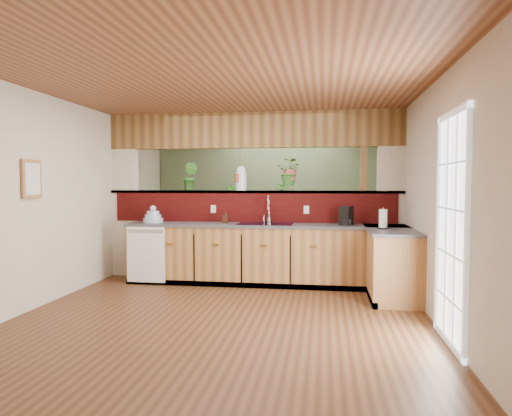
# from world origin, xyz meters

# --- Properties ---
(ground) EXTENTS (4.60, 7.00, 0.01)m
(ground) POSITION_xyz_m (0.00, 0.00, 0.00)
(ground) COLOR #4C2C17
(ground) RESTS_ON ground
(ceiling) EXTENTS (4.60, 7.00, 0.01)m
(ceiling) POSITION_xyz_m (0.00, 0.00, 2.60)
(ceiling) COLOR brown
(ceiling) RESTS_ON ground
(wall_back) EXTENTS (4.60, 0.02, 2.60)m
(wall_back) POSITION_xyz_m (0.00, 3.50, 1.30)
(wall_back) COLOR beige
(wall_back) RESTS_ON ground
(wall_front) EXTENTS (4.60, 0.02, 2.60)m
(wall_front) POSITION_xyz_m (0.00, -3.50, 1.30)
(wall_front) COLOR beige
(wall_front) RESTS_ON ground
(wall_left) EXTENTS (0.02, 7.00, 2.60)m
(wall_left) POSITION_xyz_m (-2.30, 0.00, 1.30)
(wall_left) COLOR beige
(wall_left) RESTS_ON ground
(wall_right) EXTENTS (0.02, 7.00, 2.60)m
(wall_right) POSITION_xyz_m (2.30, 0.00, 1.30)
(wall_right) COLOR beige
(wall_right) RESTS_ON ground
(pass_through_partition) EXTENTS (4.60, 0.21, 2.60)m
(pass_through_partition) POSITION_xyz_m (0.03, 1.35, 1.19)
(pass_through_partition) COLOR beige
(pass_through_partition) RESTS_ON ground
(pass_through_ledge) EXTENTS (4.60, 0.21, 0.04)m
(pass_through_ledge) POSITION_xyz_m (0.00, 1.35, 1.37)
(pass_through_ledge) COLOR brown
(pass_through_ledge) RESTS_ON ground
(header_beam) EXTENTS (4.60, 0.15, 0.55)m
(header_beam) POSITION_xyz_m (0.00, 1.35, 2.33)
(header_beam) COLOR brown
(header_beam) RESTS_ON ground
(sage_backwall) EXTENTS (4.55, 0.02, 2.55)m
(sage_backwall) POSITION_xyz_m (0.00, 3.48, 1.30)
(sage_backwall) COLOR #60754F
(sage_backwall) RESTS_ON ground
(countertop) EXTENTS (4.14, 1.52, 0.90)m
(countertop) POSITION_xyz_m (0.84, 0.87, 0.45)
(countertop) COLOR #966333
(countertop) RESTS_ON ground
(dishwasher) EXTENTS (0.58, 0.03, 0.82)m
(dishwasher) POSITION_xyz_m (-1.48, 0.66, 0.46)
(dishwasher) COLOR white
(dishwasher) RESTS_ON ground
(navy_sink) EXTENTS (0.82, 0.50, 0.18)m
(navy_sink) POSITION_xyz_m (0.25, 0.98, 0.82)
(navy_sink) COLOR black
(navy_sink) RESTS_ON countertop
(french_door) EXTENTS (0.06, 1.02, 2.16)m
(french_door) POSITION_xyz_m (2.27, -1.30, 1.05)
(french_door) COLOR white
(french_door) RESTS_ON ground
(framed_print) EXTENTS (0.04, 0.35, 0.45)m
(framed_print) POSITION_xyz_m (-2.27, -0.80, 1.55)
(framed_print) COLOR #966333
(framed_print) RESTS_ON wall_left
(faucet) EXTENTS (0.18, 0.18, 0.42)m
(faucet) POSITION_xyz_m (0.28, 1.14, 1.12)
(faucet) COLOR #B7B7B2
(faucet) RESTS_ON countertop
(dish_stack) EXTENTS (0.30, 0.30, 0.26)m
(dish_stack) POSITION_xyz_m (-1.48, 0.98, 0.98)
(dish_stack) COLOR #A8B9D9
(dish_stack) RESTS_ON countertop
(soap_dispenser) EXTENTS (0.09, 0.09, 0.18)m
(soap_dispenser) POSITION_xyz_m (-0.36, 1.02, 0.99)
(soap_dispenser) COLOR #3B2115
(soap_dispenser) RESTS_ON countertop
(coffee_maker) EXTENTS (0.14, 0.24, 0.27)m
(coffee_maker) POSITION_xyz_m (1.43, 0.98, 1.02)
(coffee_maker) COLOR black
(coffee_maker) RESTS_ON countertop
(paper_towel) EXTENTS (0.13, 0.13, 0.28)m
(paper_towel) POSITION_xyz_m (1.88, 0.47, 1.03)
(paper_towel) COLOR black
(paper_towel) RESTS_ON countertop
(glass_jar) EXTENTS (0.17, 0.17, 0.38)m
(glass_jar) POSITION_xyz_m (-0.18, 1.35, 1.58)
(glass_jar) COLOR silver
(glass_jar) RESTS_ON pass_through_ledge
(ledge_plant_left) EXTENTS (0.28, 0.25, 0.44)m
(ledge_plant_left) POSITION_xyz_m (-1.00, 1.35, 1.61)
(ledge_plant_left) COLOR #2E5F21
(ledge_plant_left) RESTS_ON pass_through_ledge
(hanging_plant_a) EXTENTS (0.19, 0.17, 0.54)m
(hanging_plant_a) POSITION_xyz_m (-0.20, 1.35, 1.73)
(hanging_plant_a) COLOR brown
(hanging_plant_a) RESTS_ON header_beam
(hanging_plant_b) EXTENTS (0.46, 0.43, 0.53)m
(hanging_plant_b) POSITION_xyz_m (0.59, 1.35, 1.85)
(hanging_plant_b) COLOR brown
(hanging_plant_b) RESTS_ON header_beam
(shelving_console) EXTENTS (1.64, 0.87, 1.06)m
(shelving_console) POSITION_xyz_m (-0.16, 3.25, 0.50)
(shelving_console) COLOR black
(shelving_console) RESTS_ON ground
(shelf_plant_a) EXTENTS (0.25, 0.18, 0.47)m
(shelf_plant_a) POSITION_xyz_m (-0.71, 3.25, 1.26)
(shelf_plant_a) COLOR #2E5F21
(shelf_plant_a) RESTS_ON shelving_console
(shelf_plant_b) EXTENTS (0.29, 0.29, 0.52)m
(shelf_plant_b) POSITION_xyz_m (0.28, 3.25, 1.29)
(shelf_plant_b) COLOR #2E5F21
(shelf_plant_b) RESTS_ON shelving_console
(floor_plant) EXTENTS (0.91, 0.85, 0.83)m
(floor_plant) POSITION_xyz_m (0.89, 2.55, 0.41)
(floor_plant) COLOR #2E5F21
(floor_plant) RESTS_ON ground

